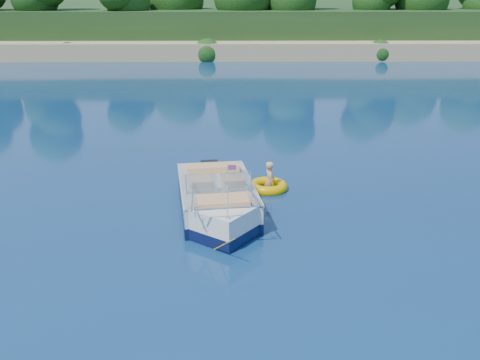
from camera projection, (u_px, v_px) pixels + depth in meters
The scene contains 5 objects.
ground at pixel (155, 231), 13.96m from camera, with size 160.00×160.00×0.00m, color #0B224F.
shoreline at pixel (218, 27), 73.64m from camera, with size 170.00×59.00×6.00m.
motorboat at pixel (218, 203), 14.85m from camera, with size 2.52×5.66×1.89m.
tow_tube at pixel (268, 187), 16.85m from camera, with size 1.64×1.64×0.33m.
boy at pixel (269, 189), 16.86m from camera, with size 0.50×0.33×1.36m, color tan.
Camera 1 is at (2.07, -12.71, 5.98)m, focal length 40.00 mm.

